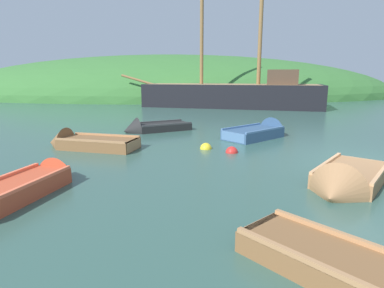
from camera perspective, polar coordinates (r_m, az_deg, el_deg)
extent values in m
plane|color=#33564C|center=(10.52, 28.26, -3.15)|extent=(120.00, 120.00, 0.00)
ellipsoid|color=#387033|center=(41.32, -3.69, 8.61)|extent=(54.93, 26.49, 9.87)
cube|color=black|center=(26.29, 6.98, 7.64)|extent=(14.37, 7.56, 2.59)
cube|color=#997A51|center=(26.23, 7.05, 10.36)|extent=(13.76, 7.09, 0.10)
cylinder|color=olive|center=(28.43, -9.61, 11.12)|extent=(2.90, 0.95, 0.97)
cylinder|color=olive|center=(26.90, 1.74, 19.84)|extent=(0.28, 0.28, 8.66)
cylinder|color=olive|center=(26.22, 12.01, 18.84)|extent=(0.30, 0.30, 7.80)
cube|color=#4C3828|center=(26.00, 15.70, 11.31)|extent=(2.87, 3.40, 1.10)
cube|color=#C64C2D|center=(7.61, -28.95, -7.75)|extent=(1.58, 2.67, 0.47)
cone|color=#C64C2D|center=(8.74, -21.90, -4.65)|extent=(1.05, 0.85, 0.91)
cube|color=#FF6E48|center=(7.86, -26.89, -5.59)|extent=(0.90, 0.41, 0.05)
cube|color=#FF6E48|center=(7.24, -26.62, -6.26)|extent=(0.72, 2.39, 0.07)
cube|color=black|center=(14.99, -5.17, 2.81)|extent=(2.71, 2.17, 0.43)
cone|color=black|center=(14.49, -10.77, 2.32)|extent=(1.07, 1.29, 1.13)
cube|color=#3B3B3B|center=(15.45, -1.16, 3.37)|extent=(0.59, 1.01, 0.30)
cube|color=#3B3B3B|center=(14.81, -6.70, 3.27)|extent=(0.66, 1.06, 0.05)
cube|color=#3B3B3B|center=(15.13, -3.68, 3.51)|extent=(0.66, 1.06, 0.05)
cube|color=#3B3B3B|center=(15.46, -5.97, 3.99)|extent=(2.16, 1.15, 0.07)
cube|color=#3B3B3B|center=(14.44, -4.35, 3.45)|extent=(2.16, 1.15, 0.07)
cube|color=#335175|center=(13.22, 10.75, 1.56)|extent=(2.70, 2.57, 0.51)
cone|color=#335175|center=(14.44, 14.56, 2.26)|extent=(1.27, 1.34, 1.23)
cube|color=#4F75A1|center=(12.32, 7.37, 1.27)|extent=(0.85, 0.96, 0.35)
cube|color=#4F75A1|center=(13.52, 11.92, 2.57)|extent=(0.91, 1.02, 0.05)
cube|color=#4F75A1|center=(12.86, 9.60, 2.18)|extent=(0.91, 1.02, 0.05)
cube|color=#4F75A1|center=(12.81, 12.93, 2.42)|extent=(1.87, 1.61, 0.07)
cube|color=#4F75A1|center=(13.55, 8.79, 3.10)|extent=(1.87, 1.61, 0.07)
cube|color=brown|center=(11.61, -16.12, -0.23)|extent=(2.84, 1.83, 0.48)
cone|color=brown|center=(12.52, -22.59, 0.19)|extent=(0.93, 1.26, 1.13)
cube|color=#AE7B4F|center=(11.00, -10.49, -0.23)|extent=(0.40, 1.07, 0.34)
cube|color=#AE7B4F|center=(11.81, -18.09, 0.74)|extent=(0.46, 1.10, 0.05)
cube|color=#AE7B4F|center=(11.34, -14.18, 0.52)|extent=(0.46, 1.10, 0.05)
cube|color=#AE7B4F|center=(12.03, -14.85, 1.57)|extent=(2.50, 0.75, 0.07)
cube|color=#AE7B4F|center=(11.09, -17.66, 0.54)|extent=(2.50, 0.75, 0.07)
cube|color=brown|center=(4.68, 26.58, -20.25)|extent=(2.68, 2.84, 0.43)
cube|color=#AE7B4F|center=(5.22, 11.83, -14.88)|extent=(0.76, 0.70, 0.30)
cube|color=#AE7B4F|center=(4.77, 20.89, -16.93)|extent=(0.82, 0.75, 0.05)
cube|color=#AE7B4F|center=(4.18, 24.36, -20.24)|extent=(1.94, 2.18, 0.07)
cube|color=#AE7B4F|center=(4.96, 28.96, -15.38)|extent=(1.94, 2.18, 0.07)
cube|color=#9E7047|center=(8.68, 26.42, -5.27)|extent=(2.50, 2.66, 0.45)
cone|color=#9E7047|center=(7.29, 23.82, -8.22)|extent=(1.34, 1.25, 1.23)
cube|color=tan|center=(9.74, 27.93, -3.21)|extent=(0.98, 0.82, 0.31)
cube|color=tan|center=(8.24, 25.89, -4.91)|extent=(1.04, 0.89, 0.05)
cube|color=tan|center=(9.03, 27.10, -3.61)|extent=(1.04, 0.89, 0.05)
cube|color=tan|center=(8.75, 22.72, -3.08)|extent=(1.53, 1.86, 0.07)
cube|color=tan|center=(8.52, 30.55, -4.23)|extent=(1.53, 1.86, 0.07)
sphere|color=yellow|center=(11.18, 2.48, -0.85)|extent=(0.41, 0.41, 0.41)
sphere|color=red|center=(10.72, 7.04, -1.50)|extent=(0.41, 0.41, 0.41)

